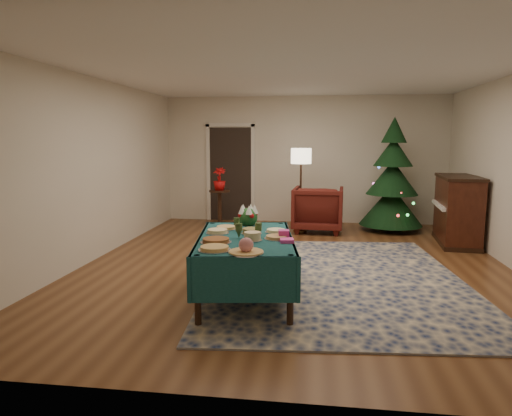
# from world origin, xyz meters

# --- Properties ---
(room_shell) EXTENTS (7.00, 7.00, 7.00)m
(room_shell) POSITION_xyz_m (0.00, 0.00, 1.35)
(room_shell) COLOR #593319
(room_shell) RESTS_ON ground
(doorway) EXTENTS (1.08, 0.04, 2.16)m
(doorway) POSITION_xyz_m (-1.60, 3.48, 1.10)
(doorway) COLOR black
(doorway) RESTS_ON ground
(rug) EXTENTS (3.52, 4.44, 0.02)m
(rug) POSITION_xyz_m (0.55, -0.61, 0.01)
(rug) COLOR #13224A
(rug) RESTS_ON ground
(buffet_table) EXTENTS (1.31, 1.95, 0.71)m
(buffet_table) POSITION_xyz_m (-0.49, -1.45, 0.57)
(buffet_table) COLOR black
(buffet_table) RESTS_ON ground
(platter_0) EXTENTS (0.33, 0.33, 0.04)m
(platter_0) POSITION_xyz_m (-0.69, -2.13, 0.73)
(platter_0) COLOR silver
(platter_0) RESTS_ON buffet_table
(platter_1) EXTENTS (0.34, 0.34, 0.15)m
(platter_1) POSITION_xyz_m (-0.37, -2.19, 0.77)
(platter_1) COLOR silver
(platter_1) RESTS_ON buffet_table
(platter_2) EXTENTS (0.33, 0.33, 0.05)m
(platter_2) POSITION_xyz_m (-0.75, -1.79, 0.73)
(platter_2) COLOR silver
(platter_2) RESTS_ON buffet_table
(platter_3) EXTENTS (0.21, 0.21, 0.10)m
(platter_3) POSITION_xyz_m (-0.38, -1.64, 0.75)
(platter_3) COLOR silver
(platter_3) RESTS_ON buffet_table
(platter_4) EXTENTS (0.27, 0.27, 0.04)m
(platter_4) POSITION_xyz_m (-0.13, -1.53, 0.73)
(platter_4) COLOR silver
(platter_4) RESTS_ON buffet_table
(platter_5) EXTENTS (0.27, 0.27, 0.05)m
(platter_5) POSITION_xyz_m (-0.84, -1.32, 0.73)
(platter_5) COLOR silver
(platter_5) RESTS_ON buffet_table
(platter_6) EXTENTS (0.24, 0.24, 0.07)m
(platter_6) POSITION_xyz_m (-0.45, -1.30, 0.74)
(platter_6) COLOR silver
(platter_6) RESTS_ON buffet_table
(platter_7) EXTENTS (0.25, 0.25, 0.04)m
(platter_7) POSITION_xyz_m (-0.17, -1.17, 0.73)
(platter_7) COLOR silver
(platter_7) RESTS_ON buffet_table
(platter_8) EXTENTS (0.26, 0.26, 0.04)m
(platter_8) POSITION_xyz_m (-0.79, -1.06, 0.73)
(platter_8) COLOR silver
(platter_8) RESTS_ON buffet_table
(goblet_0) EXTENTS (0.08, 0.08, 0.17)m
(goblet_0) POSITION_xyz_m (-0.64, -1.17, 0.80)
(goblet_0) COLOR #2D471E
(goblet_0) RESTS_ON buffet_table
(goblet_1) EXTENTS (0.08, 0.08, 0.17)m
(goblet_1) POSITION_xyz_m (-0.34, -1.47, 0.80)
(goblet_1) COLOR #2D471E
(goblet_1) RESTS_ON buffet_table
(goblet_2) EXTENTS (0.08, 0.08, 0.17)m
(goblet_2) POSITION_xyz_m (-0.55, -1.53, 0.80)
(goblet_2) COLOR #2D471E
(goblet_2) RESTS_ON buffet_table
(napkin_stack) EXTENTS (0.16, 0.16, 0.04)m
(napkin_stack) POSITION_xyz_m (-0.01, -1.67, 0.73)
(napkin_stack) COLOR #EF42A5
(napkin_stack) RESTS_ON buffet_table
(gift_box) EXTENTS (0.13, 0.13, 0.09)m
(gift_box) POSITION_xyz_m (-0.06, -1.49, 0.76)
(gift_box) COLOR #D33A94
(gift_box) RESTS_ON buffet_table
(centerpiece) EXTENTS (0.26, 0.26, 0.29)m
(centerpiece) POSITION_xyz_m (-0.57, -0.74, 0.83)
(centerpiece) COLOR #1E4C1E
(centerpiece) RESTS_ON buffet_table
(armchair) EXTENTS (1.00, 0.94, 0.97)m
(armchair) POSITION_xyz_m (0.32, 2.48, 0.49)
(armchair) COLOR #4E1610
(armchair) RESTS_ON ground
(floor_lamp) EXTENTS (0.39, 0.39, 1.62)m
(floor_lamp) POSITION_xyz_m (-0.02, 2.45, 1.37)
(floor_lamp) COLOR #A57F3F
(floor_lamp) RESTS_ON ground
(side_table) EXTENTS (0.43, 0.43, 0.76)m
(side_table) POSITION_xyz_m (-1.68, 2.66, 0.37)
(side_table) COLOR black
(side_table) RESTS_ON ground
(potted_plant) EXTENTS (0.26, 0.46, 0.26)m
(potted_plant) POSITION_xyz_m (-1.68, 2.66, 0.89)
(potted_plant) COLOR #AF0C0D
(potted_plant) RESTS_ON side_table
(christmas_tree) EXTENTS (1.41, 1.41, 2.22)m
(christmas_tree) POSITION_xyz_m (1.75, 2.78, 1.00)
(christmas_tree) COLOR black
(christmas_tree) RESTS_ON ground
(piano) EXTENTS (0.75, 1.41, 1.18)m
(piano) POSITION_xyz_m (2.69, 1.72, 0.58)
(piano) COLOR black
(piano) RESTS_ON ground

